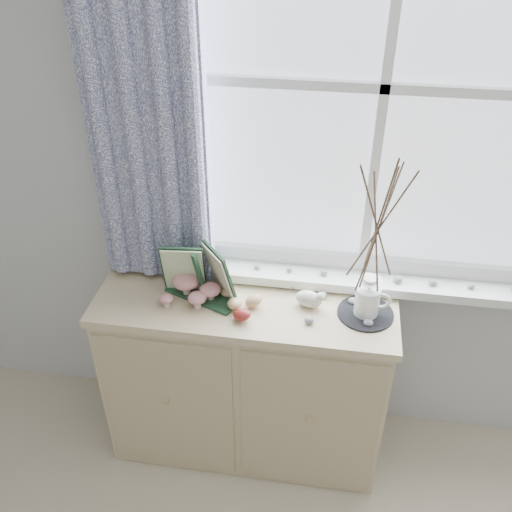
# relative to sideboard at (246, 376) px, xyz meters

# --- Properties ---
(sideboard) EXTENTS (1.20, 0.45, 0.85)m
(sideboard) POSITION_rel_sideboard_xyz_m (0.00, 0.00, 0.00)
(sideboard) COLOR #CCB38F
(sideboard) RESTS_ON ground
(botanical_book) EXTENTS (0.37, 0.25, 0.24)m
(botanical_book) POSITION_rel_sideboard_xyz_m (-0.17, -0.03, 0.55)
(botanical_book) COLOR #1F4128
(botanical_book) RESTS_ON sideboard
(toadstool_cluster) EXTENTS (0.23, 0.16, 0.10)m
(toadstool_cluster) POSITION_rel_sideboard_xyz_m (-0.21, -0.03, 0.48)
(toadstool_cluster) COLOR beige
(toadstool_cluster) RESTS_ON sideboard
(wooden_eggs) EXTENTS (0.17, 0.17, 0.07)m
(wooden_eggs) POSITION_rel_sideboard_xyz_m (-0.01, -0.05, 0.45)
(wooden_eggs) COLOR tan
(wooden_eggs) RESTS_ON sideboard
(songbird_figurine) EXTENTS (0.16, 0.10, 0.08)m
(songbird_figurine) POSITION_rel_sideboard_xyz_m (0.25, 0.01, 0.46)
(songbird_figurine) COLOR white
(songbird_figurine) RESTS_ON sideboard
(crocheted_doily) EXTENTS (0.22, 0.22, 0.01)m
(crocheted_doily) POSITION_rel_sideboard_xyz_m (0.47, -0.01, 0.43)
(crocheted_doily) COLOR black
(crocheted_doily) RESTS_ON sideboard
(twig_pitcher) EXTENTS (0.27, 0.27, 0.71)m
(twig_pitcher) POSITION_rel_sideboard_xyz_m (0.47, -0.01, 0.83)
(twig_pitcher) COLOR white
(twig_pitcher) RESTS_ON crocheted_doily
(sideboard_pebbles) EXTENTS (0.34, 0.23, 0.03)m
(sideboard_pebbles) POSITION_rel_sideboard_xyz_m (0.33, 0.01, 0.44)
(sideboard_pebbles) COLOR #969698
(sideboard_pebbles) RESTS_ON sideboard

